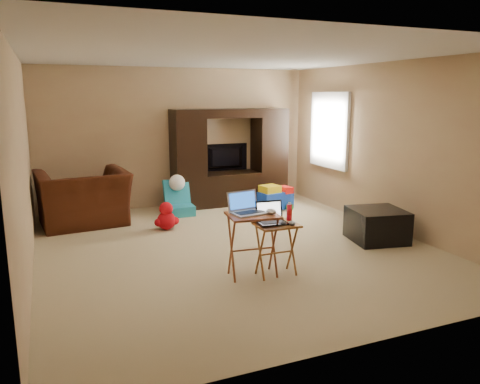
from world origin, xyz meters
name	(u,v)px	position (x,y,z in m)	size (l,w,h in m)	color
floor	(234,247)	(0.00, 0.00, 0.00)	(5.50, 5.50, 0.00)	#CBBA8C
ceiling	(234,55)	(0.00, 0.00, 2.50)	(5.50, 5.50, 0.00)	silver
wall_back	(178,138)	(0.00, 2.75, 1.25)	(5.00, 5.00, 0.00)	tan
wall_front	(368,197)	(0.00, -2.75, 1.25)	(5.00, 5.00, 0.00)	tan
wall_left	(23,166)	(-2.50, 0.00, 1.25)	(5.50, 5.50, 0.00)	tan
wall_right	(389,147)	(2.50, 0.00, 1.25)	(5.50, 5.50, 0.00)	tan
window_pane	(330,130)	(2.48, 1.55, 1.40)	(1.20, 1.20, 0.00)	white
window_frame	(329,130)	(2.46, 1.55, 1.40)	(0.06, 1.14, 1.34)	white
entertainment_center	(230,157)	(0.91, 2.45, 0.89)	(2.17, 0.54, 1.77)	black
television	(226,158)	(0.91, 2.66, 0.85)	(0.90, 0.12, 0.52)	black
recliner	(83,198)	(-1.77, 1.95, 0.43)	(1.32, 1.16, 0.86)	#461C0F
child_rocker	(180,198)	(-0.21, 1.98, 0.30)	(0.45, 0.52, 0.60)	teal
plush_toy	(166,216)	(-0.64, 1.18, 0.22)	(0.39, 0.33, 0.44)	red
push_toy	(275,197)	(1.47, 1.68, 0.23)	(0.62, 0.44, 0.46)	blue
ottoman	(377,225)	(1.96, -0.50, 0.23)	(0.70, 0.70, 0.45)	black
tray_table_left	(253,245)	(-0.19, -1.02, 0.36)	(0.55, 0.44, 0.72)	#9B4C25
tray_table_right	(276,249)	(0.07, -1.10, 0.30)	(0.46, 0.37, 0.60)	#AD6A29
laptop_left	(249,203)	(-0.22, -0.99, 0.84)	(0.38, 0.31, 0.24)	#B5B6BB
laptop_right	(273,213)	(0.03, -1.08, 0.72)	(0.32, 0.26, 0.24)	black
mouse_left	(271,211)	(0.00, -1.09, 0.75)	(0.09, 0.15, 0.06)	silver
mouse_right	(292,223)	(0.20, -1.22, 0.63)	(0.08, 0.12, 0.05)	#3C3C40
water_bottle	(289,212)	(0.27, -1.02, 0.70)	(0.06, 0.06, 0.19)	red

